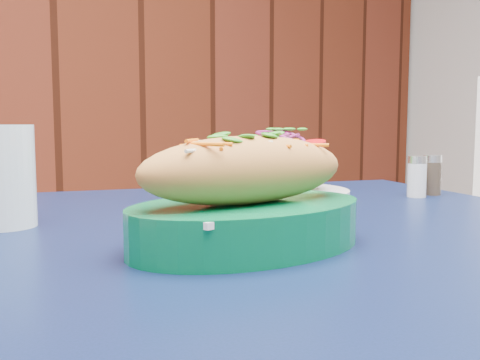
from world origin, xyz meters
TOP-DOWN VIEW (x-y plane):
  - cafe_table at (-0.35, 1.25)m, footprint 1.03×1.03m
  - banh_mi_basket at (-0.46, 1.18)m, footprint 0.26×0.18m
  - salad_plate at (-0.19, 1.43)m, footprint 0.23×0.23m
  - water_glass at (-0.62, 1.44)m, footprint 0.07×0.07m
  - salt_shaker at (-0.02, 1.28)m, footprint 0.03×0.03m
  - pepper_shaker at (0.03, 1.28)m, footprint 0.03×0.03m

SIDE VIEW (x-z plane):
  - cafe_table at x=-0.35m, z-range 0.29..1.04m
  - salt_shaker at x=-0.02m, z-range 0.75..0.82m
  - pepper_shaker at x=0.03m, z-range 0.75..0.82m
  - salad_plate at x=-0.19m, z-range 0.74..0.85m
  - banh_mi_basket at x=-0.46m, z-range 0.74..0.86m
  - water_glass at x=-0.62m, z-range 0.75..0.87m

